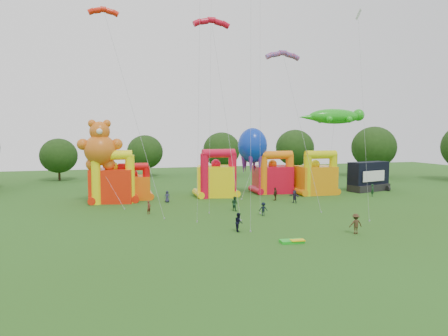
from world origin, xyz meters
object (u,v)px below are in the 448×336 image
object	(u,v)px
bouncy_castle_0	(113,182)
stage_trailer	(368,177)
gecko_kite	(331,147)
spectator_0	(167,197)
octopus_kite	(251,161)
teddy_bear_kite	(105,164)
bouncy_castle_2	(216,178)
spectator_4	(275,194)

from	to	relation	value
bouncy_castle_0	stage_trailer	world-z (taller)	bouncy_castle_0
gecko_kite	spectator_0	bearing A→B (deg)	-172.97
bouncy_castle_0	octopus_kite	bearing A→B (deg)	2.49
gecko_kite	spectator_0	size ratio (longest dim) A/B	8.46
octopus_kite	spectator_0	bearing A→B (deg)	-166.23
stage_trailer	teddy_bear_kite	distance (m)	41.36
bouncy_castle_2	teddy_bear_kite	world-z (taller)	teddy_bear_kite
bouncy_castle_2	spectator_0	xyz separation A→B (m)	(-7.76, -3.15, -1.89)
bouncy_castle_0	teddy_bear_kite	bearing A→B (deg)	-120.05
gecko_kite	bouncy_castle_2	bearing A→B (deg)	-179.47
octopus_kite	gecko_kite	bearing A→B (deg)	0.42
bouncy_castle_0	bouncy_castle_2	xyz separation A→B (m)	(14.78, 0.80, -0.00)
bouncy_castle_0	octopus_kite	xyz separation A→B (m)	(20.18, 0.88, 2.53)
spectator_0	bouncy_castle_2	bearing A→B (deg)	27.66
gecko_kite	bouncy_castle_0	bearing A→B (deg)	-178.35
stage_trailer	bouncy_castle_2	bearing A→B (deg)	177.60
stage_trailer	spectator_4	bearing A→B (deg)	-165.85
bouncy_castle_0	teddy_bear_kite	world-z (taller)	teddy_bear_kite
teddy_bear_kite	gecko_kite	bearing A→B (deg)	4.38
stage_trailer	spectator_0	xyz separation A→B (m)	(-33.22, -2.08, -1.50)
teddy_bear_kite	gecko_kite	distance (m)	35.15
bouncy_castle_2	stage_trailer	bearing A→B (deg)	-2.40
stage_trailer	gecko_kite	size ratio (longest dim) A/B	0.57
gecko_kite	teddy_bear_kite	bearing A→B (deg)	-175.62
bouncy_castle_2	gecko_kite	xyz separation A→B (m)	(19.23, 0.18, 4.50)
octopus_kite	spectator_4	world-z (taller)	octopus_kite
gecko_kite	octopus_kite	world-z (taller)	gecko_kite
bouncy_castle_2	spectator_0	distance (m)	8.59
bouncy_castle_2	octopus_kite	world-z (taller)	octopus_kite
bouncy_castle_2	bouncy_castle_0	bearing A→B (deg)	-176.89
bouncy_castle_2	octopus_kite	xyz separation A→B (m)	(5.39, 0.08, 2.53)
teddy_bear_kite	spectator_0	bearing A→B (deg)	-4.63
spectator_4	bouncy_castle_2	bearing A→B (deg)	-80.95
spectator_0	stage_trailer	bearing A→B (deg)	9.17
gecko_kite	spectator_4	size ratio (longest dim) A/B	7.38
spectator_0	spectator_4	distance (m)	15.01
stage_trailer	octopus_kite	size ratio (longest dim) A/B	0.75
octopus_kite	teddy_bear_kite	bearing A→B (deg)	-173.05
stage_trailer	teddy_bear_kite	size ratio (longest dim) A/B	0.68
teddy_bear_kite	bouncy_castle_0	bearing A→B (deg)	59.95
gecko_kite	stage_trailer	bearing A→B (deg)	-11.33
bouncy_castle_0	stage_trailer	xyz separation A→B (m)	(40.24, -0.27, -0.40)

